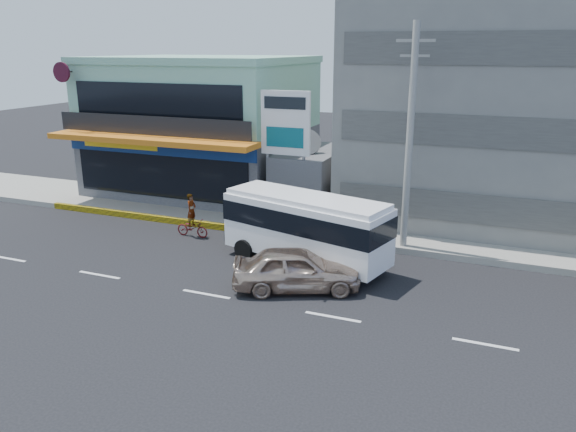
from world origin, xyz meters
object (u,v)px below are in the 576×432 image
object	(u,v)px
billboard	(285,131)
minibus	(306,224)
shop_building	(203,129)
motorcycle_rider	(192,223)
utility_pole_near	(410,139)
concrete_building	(516,86)
sedan	(297,269)
satellite_dish	(307,152)

from	to	relation	value
billboard	minibus	bearing A→B (deg)	-59.41
shop_building	motorcycle_rider	xyz separation A→B (m)	(4.00, -8.29, -3.29)
utility_pole_near	concrete_building	bearing A→B (deg)	62.24
shop_building	billboard	xyz separation A→B (m)	(7.50, -4.75, 0.93)
sedan	motorcycle_rider	size ratio (longest dim) A/B	2.27
minibus	shop_building	bearing A→B (deg)	137.07
minibus	motorcycle_rider	bearing A→B (deg)	167.54
satellite_dish	concrete_building	bearing A→B (deg)	21.80
shop_building	satellite_dish	xyz separation A→B (m)	(8.00, -2.95, -0.42)
shop_building	billboard	bearing A→B (deg)	-32.32
concrete_building	billboard	size ratio (longest dim) A/B	2.32
billboard	utility_pole_near	size ratio (longest dim) A/B	0.69
utility_pole_near	motorcycle_rider	world-z (taller)	utility_pole_near
utility_pole_near	motorcycle_rider	xyz separation A→B (m)	(-10.00, -1.74, -4.44)
sedan	shop_building	bearing A→B (deg)	19.10
utility_pole_near	sedan	distance (m)	7.74
billboard	sedan	distance (m)	9.22
billboard	minibus	world-z (taller)	billboard
utility_pole_near	motorcycle_rider	size ratio (longest dim) A/B	4.64
utility_pole_near	satellite_dish	bearing A→B (deg)	149.04
satellite_dish	motorcycle_rider	bearing A→B (deg)	-126.83
billboard	utility_pole_near	world-z (taller)	utility_pole_near
shop_building	concrete_building	size ratio (longest dim) A/B	0.77
concrete_building	motorcycle_rider	world-z (taller)	concrete_building
billboard	shop_building	bearing A→B (deg)	147.68
utility_pole_near	minibus	distance (m)	5.82
minibus	motorcycle_rider	distance (m)	6.68
satellite_dish	motorcycle_rider	distance (m)	7.26
billboard	motorcycle_rider	xyz separation A→B (m)	(-3.50, -3.54, -4.22)
sedan	motorcycle_rider	xyz separation A→B (m)	(-7.00, 3.94, -0.12)
concrete_building	satellite_dish	distance (m)	11.30
satellite_dish	sedan	size ratio (longest dim) A/B	0.31
concrete_building	motorcycle_rider	bearing A→B (deg)	-146.29
motorcycle_rider	concrete_building	bearing A→B (deg)	33.71
billboard	minibus	distance (m)	6.55
shop_building	satellite_dish	size ratio (longest dim) A/B	8.27
shop_building	minibus	distance (m)	14.42
minibus	sedan	xyz separation A→B (m)	(0.57, -2.52, -0.98)
shop_building	utility_pole_near	world-z (taller)	utility_pole_near
sedan	motorcycle_rider	bearing A→B (deg)	37.75
shop_building	motorcycle_rider	distance (m)	9.77
concrete_building	utility_pole_near	distance (m)	8.79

